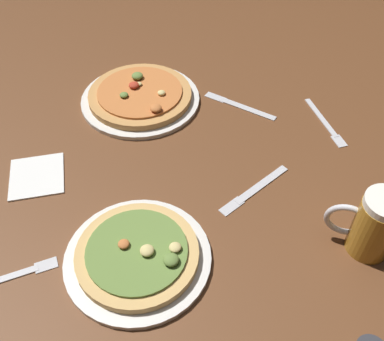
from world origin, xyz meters
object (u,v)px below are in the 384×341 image
Objects in this scene: pizza_plate_far at (140,96)px; fork_spare at (4,278)px; beer_mug_dark at (374,225)px; knife_right at (254,189)px; napkin_folded at (37,176)px; fork_left at (325,123)px; pizza_plate_near at (138,255)px; knife_spare at (239,105)px.

pizza_plate_far is 0.60m from fork_spare.
knife_right is (-0.21, 0.15, -0.07)m from beer_mug_dark.
knife_right is at bearing -3.23° from napkin_folded.
beer_mug_dark is 0.39m from fork_left.
pizza_plate_near reaches higher than napkin_folded.
beer_mug_dark is at bearing -42.69° from pizza_plate_far.
beer_mug_dark is 0.72× the size of fork_spare.
knife_right and fork_spare have the same top height.
fork_left is at bearing 49.51° from knife_right.
pizza_plate_near is 0.55m from knife_spare.
pizza_plate_near is 0.31m from knife_right.
beer_mug_dark reaches higher than fork_left.
fork_spare is (-0.50, -0.24, 0.00)m from knife_right.
knife_right is at bearing -47.56° from pizza_plate_far.
fork_left is 0.23m from knife_spare.
pizza_plate_near is 0.52m from pizza_plate_far.
pizza_plate_near is at bearing -142.02° from knife_right.
fork_left is at bearing 91.34° from beer_mug_dark.
knife_spare is (0.48, 0.55, 0.00)m from fork_spare.
beer_mug_dark is 0.72m from fork_spare.
napkin_folded reaches higher than knife_spare.
napkin_folded reaches higher than fork_spare.
pizza_plate_near is at bearing -114.29° from knife_spare.
beer_mug_dark reaches higher than knife_right.
napkin_folded is at bearing -126.05° from pizza_plate_far.
beer_mug_dark reaches higher than fork_spare.
fork_left is at bearing 43.78° from pizza_plate_near.
pizza_plate_far is 1.66× the size of fork_left.
pizza_plate_near reaches higher than fork_spare.
pizza_plate_near is 1.50× the size of knife_spare.
beer_mug_dark is at bearing 7.53° from fork_spare.
napkin_folded is at bearing 176.77° from knife_right.
fork_spare is (-0.25, -0.05, -0.01)m from pizza_plate_near.
knife_right is (-0.20, -0.24, 0.00)m from fork_left.
beer_mug_dark is at bearing -62.72° from knife_spare.
beer_mug_dark is 0.88× the size of knife_right.
pizza_plate_far is 1.68× the size of knife_spare.
pizza_plate_near is 0.46m from beer_mug_dark.
fork_spare is at bearing -88.04° from napkin_folded.
pizza_plate_far is at bearing 132.44° from knife_right.
knife_spare is at bearing 117.28° from beer_mug_dark.
beer_mug_dark is 0.27m from knife_right.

